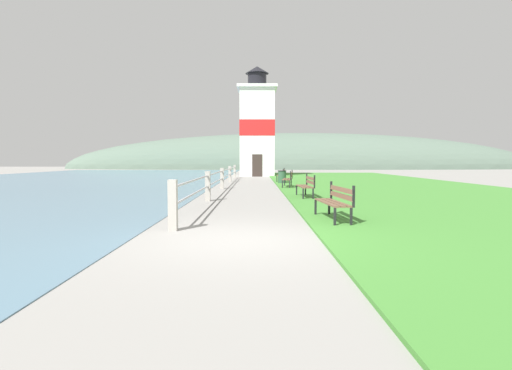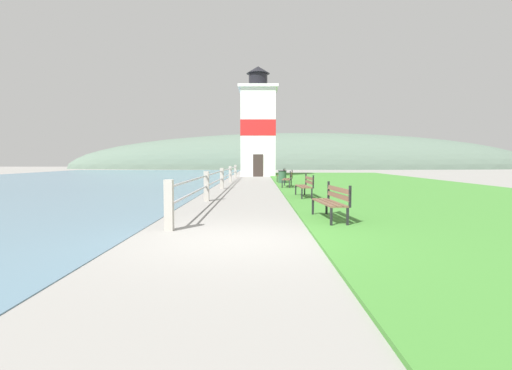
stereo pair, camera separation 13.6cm
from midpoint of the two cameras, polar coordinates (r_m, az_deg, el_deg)
name	(u,v)px [view 2 (the right image)]	position (r m, az deg, el deg)	size (l,w,h in m)	color
ground_plane	(234,240)	(7.59, -2.70, -7.86)	(160.00, 160.00, 0.00)	gray
grass_verge	(384,186)	(23.63, 17.93, -0.14)	(12.00, 45.14, 0.06)	#428433
water_strip	(3,186)	(26.75, -32.31, -0.16)	(24.00, 72.23, 0.01)	slate
seawall_railing	(222,177)	(20.82, -4.72, 1.22)	(0.18, 24.76, 1.09)	#A8A399
park_bench_near	(332,200)	(9.90, 11.25, -2.08)	(0.64, 1.87, 0.94)	brown
park_bench_midway	(306,185)	(15.74, 7.36, 0.05)	(0.54, 1.78, 0.94)	brown
park_bench_far	(289,178)	(21.49, 4.85, 1.02)	(0.71, 1.88, 0.94)	brown
park_bench_by_lighthouse	(282,174)	(26.82, 3.90, 1.53)	(0.66, 1.66, 0.94)	brown
lighthouse	(258,127)	(37.50, 0.40, 8.23)	(3.61, 3.61, 10.12)	white
trash_bin	(282,177)	(25.10, 3.93, 1.13)	(0.54, 0.54, 0.84)	#2D5138
distant_hillside	(303,169)	(67.97, 6.77, 2.33)	(80.00, 16.00, 12.00)	#566B5B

